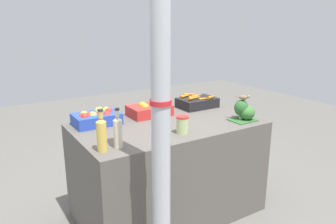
{
  "coord_description": "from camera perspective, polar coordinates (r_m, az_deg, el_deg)",
  "views": [
    {
      "loc": [
        -1.42,
        -2.27,
        1.71
      ],
      "look_at": [
        0.0,
        0.0,
        0.96
      ],
      "focal_mm": 35.0,
      "sensor_mm": 36.0,
      "label": 1
    }
  ],
  "objects": [
    {
      "name": "ground_plane",
      "position": [
        3.18,
        -0.0,
        -16.81
      ],
      "size": [
        10.0,
        10.0,
        0.0
      ],
      "primitive_type": "plane",
      "color": "#605E59"
    },
    {
      "name": "market_table",
      "position": [
        2.97,
        -0.0,
        -9.84
      ],
      "size": [
        1.57,
        0.91,
        0.86
      ],
      "primitive_type": "cube",
      "color": "#56514C",
      "rests_on": "ground_plane"
    },
    {
      "name": "support_pole",
      "position": [
        1.91,
        -1.27,
        -1.56
      ],
      "size": [
        0.13,
        0.13,
        2.28
      ],
      "color": "#B7BABF",
      "rests_on": "ground_plane"
    },
    {
      "name": "apple_crate",
      "position": [
        2.83,
        -12.37,
        -0.97
      ],
      "size": [
        0.38,
        0.26,
        0.13
      ],
      "color": "#2847B7",
      "rests_on": "market_table"
    },
    {
      "name": "orange_crate",
      "position": [
        3.03,
        -3.19,
        0.43
      ],
      "size": [
        0.38,
        0.26,
        0.13
      ],
      "color": "red",
      "rests_on": "market_table"
    },
    {
      "name": "carrot_crate",
      "position": [
        3.33,
        5.1,
        1.73
      ],
      "size": [
        0.38,
        0.26,
        0.13
      ],
      "color": "black",
      "rests_on": "market_table"
    },
    {
      "name": "broccoli_pile",
      "position": [
        2.97,
        13.0,
        0.26
      ],
      "size": [
        0.22,
        0.2,
        0.18
      ],
      "color": "#2D602D",
      "rests_on": "market_table"
    },
    {
      "name": "juice_bottle_golden",
      "position": [
        2.23,
        -11.48,
        -3.74
      ],
      "size": [
        0.07,
        0.07,
        0.3
      ],
      "color": "gold",
      "rests_on": "market_table"
    },
    {
      "name": "juice_bottle_cloudy",
      "position": [
        2.27,
        -8.71,
        -3.35
      ],
      "size": [
        0.06,
        0.06,
        0.28
      ],
      "color": "beige",
      "rests_on": "market_table"
    },
    {
      "name": "pickle_jar",
      "position": [
        2.55,
        2.52,
        -2.22
      ],
      "size": [
        0.1,
        0.1,
        0.14
      ],
      "color": "#B2C684",
      "rests_on": "market_table"
    },
    {
      "name": "sparrow_bird",
      "position": [
        2.92,
        13.09,
        2.49
      ],
      "size": [
        0.09,
        0.11,
        0.05
      ],
      "rotation": [
        0.0,
        0.0,
        -0.91
      ],
      "color": "#4C3D2D",
      "rests_on": "broccoli_pile"
    }
  ]
}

